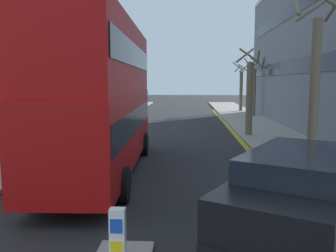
{
  "coord_description": "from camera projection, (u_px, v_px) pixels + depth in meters",
  "views": [
    {
      "loc": [
        1.25,
        -2.27,
        3.46
      ],
      "look_at": [
        0.5,
        11.0,
        1.8
      ],
      "focal_mm": 38.36,
      "sensor_mm": 36.0,
      "label": 1
    }
  ],
  "objects": [
    {
      "name": "sidewalk_right",
      "position": [
        291.0,
        148.0,
        18.23
      ],
      "size": [
        4.0,
        80.0,
        0.14
      ],
      "primitive_type": "cube",
      "color": "gray",
      "rests_on": "ground"
    },
    {
      "name": "sidewalk_left",
      "position": [
        41.0,
        146.0,
        18.95
      ],
      "size": [
        4.0,
        80.0,
        0.14
      ],
      "primitive_type": "cube",
      "color": "gray",
      "rests_on": "ground"
    },
    {
      "name": "kerb_line_outer",
      "position": [
        257.0,
        157.0,
        16.37
      ],
      "size": [
        0.1,
        56.0,
        0.01
      ],
      "primitive_type": "cube",
      "color": "yellow",
      "rests_on": "ground"
    },
    {
      "name": "kerb_line_inner",
      "position": [
        253.0,
        157.0,
        16.38
      ],
      "size": [
        0.1,
        56.0,
        0.01
      ],
      "primitive_type": "cube",
      "color": "yellow",
      "rests_on": "ground"
    },
    {
      "name": "keep_left_bollard",
      "position": [
        118.0,
        241.0,
        6.44
      ],
      "size": [
        0.36,
        0.28,
        1.11
      ],
      "color": "silver",
      "rests_on": "traffic_island"
    },
    {
      "name": "double_decker_bus_away",
      "position": [
        102.0,
        93.0,
        13.29
      ],
      "size": [
        3.05,
        10.88,
        5.64
      ],
      "color": "#B20F0F",
      "rests_on": "ground"
    },
    {
      "name": "taxi_minivan",
      "position": [
        295.0,
        207.0,
        6.88
      ],
      "size": [
        3.93,
        5.12,
        2.12
      ],
      "color": "black",
      "rests_on": "ground"
    },
    {
      "name": "street_tree_near",
      "position": [
        249.0,
        96.0,
        22.22
      ],
      "size": [
        1.46,
        1.69,
        5.41
      ],
      "color": "#6B6047",
      "rests_on": "sidewalk_right"
    },
    {
      "name": "street_tree_mid",
      "position": [
        254.0,
        87.0,
        34.91
      ],
      "size": [
        1.85,
        1.72,
        5.63
      ],
      "color": "#6B6047",
      "rests_on": "sidewalk_right"
    },
    {
      "name": "street_tree_far",
      "position": [
        241.0,
        88.0,
        40.4
      ],
      "size": [
        1.91,
        1.84,
        5.47
      ],
      "color": "#6B6047",
      "rests_on": "sidewalk_right"
    },
    {
      "name": "street_tree_distant",
      "position": [
        314.0,
        87.0,
        12.35
      ],
      "size": [
        1.63,
        1.66,
        6.49
      ],
      "color": "#6B6047",
      "rests_on": "sidewalk_right"
    }
  ]
}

